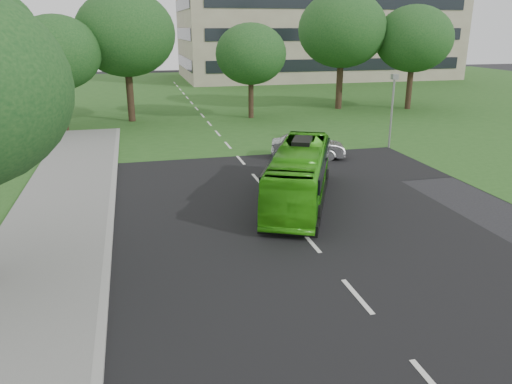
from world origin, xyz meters
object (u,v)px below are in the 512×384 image
sedan (308,146)px  tree_park_d (342,30)px  tree_park_b (125,34)px  tree_park_c (251,54)px  bus (299,175)px  camera_pole (393,101)px  tree_park_e (414,39)px  tree_park_a (57,53)px

sedan → tree_park_d: bearing=-10.9°
tree_park_b → tree_park_c: tree_park_b is taller
tree_park_b → bus: 24.13m
tree_park_c → tree_park_d: tree_park_d is taller
tree_park_d → bus: 28.01m
tree_park_c → bus: size_ratio=0.88×
tree_park_d → camera_pole: (-3.17, -15.95, -4.18)m
tree_park_c → tree_park_e: tree_park_e is taller
camera_pole → tree_park_a: bearing=131.2°
tree_park_e → tree_park_b: bearing=-178.9°
tree_park_c → sedan: 15.01m
sedan → bus: bearing=174.8°
tree_park_c → sedan: bearing=-89.6°
bus → sedan: 7.90m
sedan → tree_park_c: bearing=17.5°
tree_park_d → camera_pole: size_ratio=2.28×
tree_park_b → tree_park_d: size_ratio=0.97×
bus → camera_pole: size_ratio=1.91×
tree_park_d → camera_pole: bearing=-101.3°
tree_park_d → bus: (-12.17, -24.51, -5.95)m
tree_park_c → camera_pole: size_ratio=1.67×
tree_park_b → sedan: 19.15m
tree_park_a → sedan: (14.95, -12.28, -4.95)m
bus → tree_park_b: bearing=132.1°
sedan → camera_pole: bearing=-60.8°
tree_park_b → camera_pole: 21.52m
tree_park_d → camera_pole: 16.79m
sedan → tree_park_a: bearing=67.7°
tree_park_e → bus: tree_park_e is taller
tree_park_b → tree_park_a: bearing=-150.3°
tree_park_a → bus: bearing=-58.6°
tree_park_a → bus: tree_park_a is taller
tree_park_e → camera_pole: 17.53m
tree_park_a → tree_park_b: size_ratio=0.81×
bus → camera_pole: 12.55m
tree_park_b → camera_pole: bearing=-40.7°
tree_park_a → tree_park_e: size_ratio=0.89×
camera_pole → sedan: bearing=170.9°
tree_park_e → camera_pole: size_ratio=2.02×
tree_park_b → tree_park_e: 25.62m
tree_park_a → camera_pole: tree_park_a is taller
camera_pole → tree_park_b: bearing=118.2°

